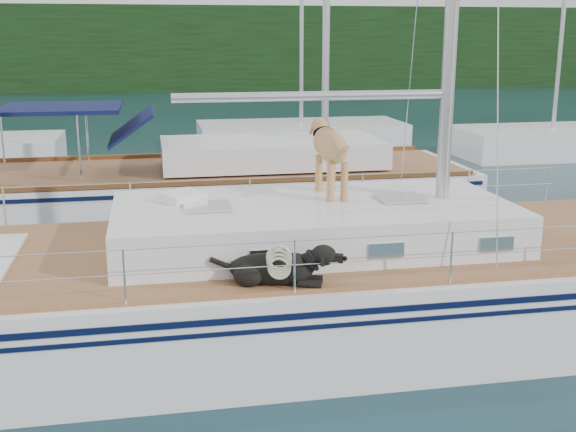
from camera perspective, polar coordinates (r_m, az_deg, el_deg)
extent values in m
plane|color=black|center=(9.94, -2.65, -9.39)|extent=(120.00, 120.00, 0.00)
cube|color=black|center=(54.05, -9.74, 12.91)|extent=(90.00, 3.00, 6.00)
cube|color=#595147|center=(55.34, -9.67, 10.45)|extent=(92.00, 1.00, 1.20)
cube|color=white|center=(9.75, -2.68, -6.70)|extent=(12.00, 3.80, 1.40)
cube|color=#9B693E|center=(9.52, -2.73, -2.59)|extent=(11.52, 3.50, 0.06)
cube|color=white|center=(9.57, 1.99, -0.58)|extent=(5.20, 2.50, 0.55)
cylinder|color=silver|center=(9.29, 2.08, 9.46)|extent=(3.60, 0.12, 0.12)
cylinder|color=silver|center=(7.69, -0.93, -2.06)|extent=(10.56, 0.01, 0.01)
cylinder|color=silver|center=(11.06, -4.06, 2.91)|extent=(10.56, 0.01, 0.01)
cube|color=#1B29A9|center=(10.61, -5.36, -0.57)|extent=(0.64, 0.47, 0.05)
cube|color=white|center=(9.66, -8.30, 1.48)|extent=(0.65, 0.63, 0.13)
torus|color=beige|center=(7.82, -0.71, -3.32)|extent=(0.38, 0.22, 0.36)
cube|color=white|center=(16.02, -5.51, 1.39)|extent=(11.00, 3.50, 1.30)
cube|color=#9B693E|center=(15.89, -5.57, 3.68)|extent=(10.56, 3.29, 0.06)
cube|color=white|center=(15.98, -1.29, 5.07)|extent=(4.80, 2.30, 0.55)
cube|color=#111549|center=(15.73, -17.49, 8.15)|extent=(2.40, 2.30, 0.08)
cube|color=white|center=(25.82, 1.04, 6.19)|extent=(7.20, 3.00, 1.10)
cube|color=white|center=(25.96, 20.11, 5.38)|extent=(6.40, 3.00, 1.10)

